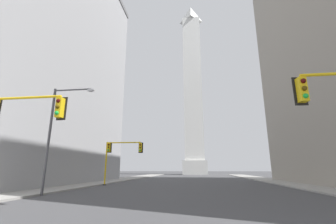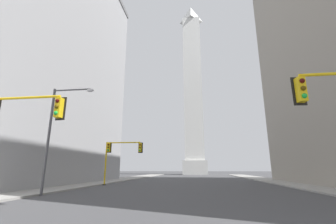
{
  "view_description": "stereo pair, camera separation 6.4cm",
  "coord_description": "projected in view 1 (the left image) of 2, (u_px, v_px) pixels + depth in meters",
  "views": [
    {
      "loc": [
        1.0,
        -2.68,
        1.97
      ],
      "look_at": [
        -6.67,
        56.38,
        17.09
      ],
      "focal_mm": 24.0,
      "sensor_mm": 36.0,
      "label": 1
    },
    {
      "loc": [
        1.06,
        -2.68,
        1.97
      ],
      "look_at": [
        -6.67,
        56.38,
        17.09
      ],
      "focal_mm": 24.0,
      "sensor_mm": 36.0,
      "label": 2
    }
  ],
  "objects": [
    {
      "name": "traffic_light_mid_left",
      "position": [
        119.0,
        152.0,
        28.67
      ],
      "size": [
        4.94,
        0.5,
        5.36
      ],
      "color": "yellow",
      "rests_on": "ground_plane"
    },
    {
      "name": "street_lamp",
      "position": [
        57.0,
        127.0,
        18.18
      ],
      "size": [
        3.61,
        0.36,
        8.56
      ],
      "color": "#4C4C51",
      "rests_on": "ground_plane"
    },
    {
      "name": "sidewalk_right",
      "position": [
        296.0,
        184.0,
        28.58
      ],
      "size": [
        5.0,
        97.13,
        0.15
      ],
      "primitive_type": "cube",
      "color": "gray",
      "rests_on": "ground_plane"
    },
    {
      "name": "traffic_light_near_left",
      "position": [
        11.0,
        121.0,
        12.52
      ],
      "size": [
        4.88,
        0.52,
        6.0
      ],
      "color": "yellow",
      "rests_on": "ground_plane"
    },
    {
      "name": "obelisk",
      "position": [
        193.0,
        86.0,
        88.32
      ],
      "size": [
        8.6,
        8.6,
        69.88
      ],
      "color": "silver",
      "rests_on": "ground_plane"
    },
    {
      "name": "sidewalk_left",
      "position": [
        97.0,
        183.0,
        31.92
      ],
      "size": [
        5.0,
        97.13,
        0.15
      ],
      "primitive_type": "cube",
      "color": "gray",
      "rests_on": "ground_plane"
    }
  ]
}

